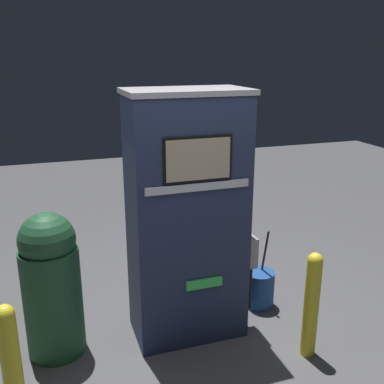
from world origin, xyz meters
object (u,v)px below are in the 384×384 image
safety_bollard (312,302)px  trash_bin (51,283)px  gas_pump (187,218)px  safety_bollard_far (10,357)px  squeegee_bucket (259,288)px

safety_bollard → trash_bin: (-1.86, 0.68, 0.14)m
safety_bollard → trash_bin: bearing=160.1°
gas_pump → safety_bollard_far: gas_pump is taller
safety_bollard_far → trash_bin: bearing=64.2°
trash_bin → safety_bollard_far: bearing=-115.8°
trash_bin → squeegee_bucket: size_ratio=1.53×
gas_pump → safety_bollard: 1.15m
safety_bollard → gas_pump: bearing=142.1°
gas_pump → trash_bin: gas_pump is taller
safety_bollard_far → safety_bollard: bearing=-2.4°
trash_bin → squeegee_bucket: (1.82, 0.09, -0.42)m
safety_bollard → safety_bollard_far: (-2.15, 0.09, -0.03)m
squeegee_bucket → safety_bollard_far: bearing=-162.2°
gas_pump → trash_bin: 1.15m
safety_bollard → squeegee_bucket: bearing=93.1°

